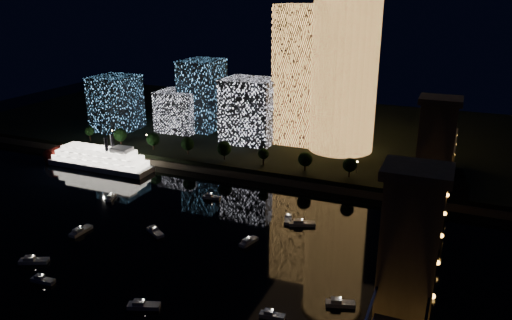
% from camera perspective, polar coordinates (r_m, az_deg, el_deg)
% --- Properties ---
extents(ground, '(520.00, 520.00, 0.00)m').
position_cam_1_polar(ground, '(156.80, -8.08, -12.70)').
color(ground, black).
rests_on(ground, ground).
extents(far_bank, '(420.00, 160.00, 5.00)m').
position_cam_1_polar(far_bank, '(293.42, 7.96, 3.04)').
color(far_bank, black).
rests_on(far_bank, ground).
extents(seawall, '(420.00, 6.00, 3.00)m').
position_cam_1_polar(seawall, '(222.89, 2.65, -2.22)').
color(seawall, '#6B5E4C').
rests_on(seawall, ground).
extents(tower_cylindrical, '(34.00, 34.00, 86.18)m').
position_cam_1_polar(tower_cylindrical, '(248.02, 10.12, 10.84)').
color(tower_cylindrical, '#FFAC51').
rests_on(tower_cylindrical, far_bank).
extents(tower_rectangular, '(22.06, 22.06, 70.18)m').
position_cam_1_polar(tower_rectangular, '(260.22, 4.93, 9.62)').
color(tower_rectangular, '#FFAC51').
rests_on(tower_rectangular, far_bank).
extents(midrise_blocks, '(104.64, 46.25, 39.60)m').
position_cam_1_polar(midrise_blocks, '(281.77, -7.44, 6.38)').
color(midrise_blocks, white).
rests_on(midrise_blocks, far_bank).
extents(truss_bridge, '(13.00, 266.00, 50.00)m').
position_cam_1_polar(truss_bridge, '(134.31, 17.60, -11.22)').
color(truss_bridge, '#161D49').
rests_on(truss_bridge, ground).
extents(riverboat, '(57.84, 12.54, 17.40)m').
position_cam_1_polar(riverboat, '(252.86, -17.87, 0.16)').
color(riverboat, silver).
rests_on(riverboat, ground).
extents(motorboats, '(111.19, 78.00, 2.78)m').
position_cam_1_polar(motorboats, '(171.32, -8.13, -9.47)').
color(motorboats, silver).
rests_on(motorboats, ground).
extents(esplanade_trees, '(165.41, 6.89, 8.95)m').
position_cam_1_polar(esplanade_trees, '(236.89, -3.90, 1.35)').
color(esplanade_trees, black).
rests_on(esplanade_trees, far_bank).
extents(street_lamps, '(132.70, 0.70, 5.65)m').
position_cam_1_polar(street_lamps, '(243.63, -3.85, 1.49)').
color(street_lamps, black).
rests_on(street_lamps, far_bank).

